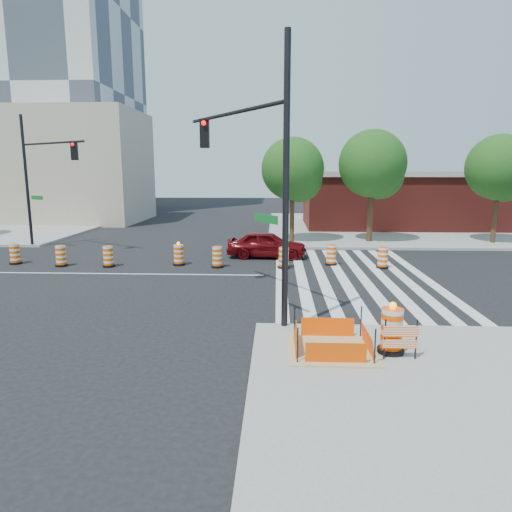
# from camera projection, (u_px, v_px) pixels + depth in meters

# --- Properties ---
(ground) EXTENTS (120.00, 120.00, 0.00)m
(ground) POSITION_uv_depth(u_px,v_px,m) (111.00, 274.00, 20.89)
(ground) COLOR black
(ground) RESTS_ON ground
(sidewalk_ne) EXTENTS (22.00, 22.00, 0.15)m
(sidewalk_ne) POSITION_uv_depth(u_px,v_px,m) (402.00, 227.00, 37.75)
(sidewalk_ne) COLOR gray
(sidewalk_ne) RESTS_ON ground
(crosswalk_east) EXTENTS (6.75, 13.50, 0.01)m
(crosswalk_east) POSITION_uv_depth(u_px,v_px,m) (351.00, 276.00, 20.40)
(crosswalk_east) COLOR silver
(crosswalk_east) RESTS_ON ground
(lane_centerline) EXTENTS (14.00, 0.12, 0.01)m
(lane_centerline) POSITION_uv_depth(u_px,v_px,m) (111.00, 274.00, 20.89)
(lane_centerline) COLOR silver
(lane_centerline) RESTS_ON ground
(excavation_pit) EXTENTS (2.20, 2.20, 0.90)m
(excavation_pit) POSITION_uv_depth(u_px,v_px,m) (331.00, 347.00, 11.61)
(excavation_pit) COLOR tan
(excavation_pit) RESTS_ON ground
(brick_storefront) EXTENTS (16.50, 8.50, 4.60)m
(brick_storefront) POSITION_uv_depth(u_px,v_px,m) (404.00, 200.00, 37.33)
(brick_storefront) COLOR maroon
(brick_storefront) RESTS_ON ground
(beige_midrise) EXTENTS (14.00, 10.00, 10.00)m
(beige_midrise) POSITION_uv_depth(u_px,v_px,m) (65.00, 167.00, 42.11)
(beige_midrise) COLOR tan
(beige_midrise) RESTS_ON ground
(red_coupe) EXTENTS (4.36, 1.98, 1.45)m
(red_coupe) POSITION_uv_depth(u_px,v_px,m) (267.00, 244.00, 24.68)
(red_coupe) COLOR #5A070B
(red_coupe) RESTS_ON ground
(signal_pole_se) EXTENTS (3.59, 5.22, 8.20)m
(signal_pole_se) POSITION_uv_depth(u_px,v_px,m) (254.00, 158.00, 14.02)
(signal_pole_se) COLOR black
(signal_pole_se) RESTS_ON ground
(signal_pole_nw) EXTENTS (5.09, 3.19, 7.78)m
(signal_pole_nw) POSITION_uv_depth(u_px,v_px,m) (41.00, 169.00, 26.55)
(signal_pole_nw) COLOR black
(signal_pole_nw) RESTS_ON ground
(pit_drum) EXTENTS (0.67, 0.67, 1.31)m
(pit_drum) POSITION_uv_depth(u_px,v_px,m) (392.00, 332.00, 11.37)
(pit_drum) COLOR black
(pit_drum) RESTS_ON ground
(barricade) EXTENTS (0.85, 0.07, 1.00)m
(barricade) POSITION_uv_depth(u_px,v_px,m) (401.00, 337.00, 10.98)
(barricade) COLOR #FF5705
(barricade) RESTS_ON ground
(tree_north_c) EXTENTS (3.97, 3.97, 6.74)m
(tree_north_c) POSITION_uv_depth(u_px,v_px,m) (293.00, 173.00, 28.85)
(tree_north_c) COLOR #382314
(tree_north_c) RESTS_ON ground
(tree_north_d) EXTENTS (4.24, 4.24, 7.21)m
(tree_north_d) POSITION_uv_depth(u_px,v_px,m) (373.00, 168.00, 28.80)
(tree_north_d) COLOR #382314
(tree_north_d) RESTS_ON ground
(tree_north_e) EXTENTS (4.05, 4.05, 6.88)m
(tree_north_e) POSITION_uv_depth(u_px,v_px,m) (500.00, 171.00, 28.31)
(tree_north_e) COLOR #382314
(tree_north_e) RESTS_ON ground
(median_drum_2) EXTENTS (0.60, 0.60, 1.02)m
(median_drum_2) POSITION_uv_depth(u_px,v_px,m) (15.00, 255.00, 23.01)
(median_drum_2) COLOR black
(median_drum_2) RESTS_ON ground
(median_drum_3) EXTENTS (0.60, 0.60, 1.02)m
(median_drum_3) POSITION_uv_depth(u_px,v_px,m) (61.00, 257.00, 22.47)
(median_drum_3) COLOR black
(median_drum_3) RESTS_ON ground
(median_drum_4) EXTENTS (0.60, 0.60, 1.02)m
(median_drum_4) POSITION_uv_depth(u_px,v_px,m) (108.00, 257.00, 22.32)
(median_drum_4) COLOR black
(median_drum_4) RESTS_ON ground
(median_drum_5) EXTENTS (0.60, 0.60, 1.18)m
(median_drum_5) POSITION_uv_depth(u_px,v_px,m) (179.00, 255.00, 22.73)
(median_drum_5) COLOR black
(median_drum_5) RESTS_ON ground
(median_drum_6) EXTENTS (0.60, 0.60, 1.02)m
(median_drum_6) POSITION_uv_depth(u_px,v_px,m) (217.00, 258.00, 22.19)
(median_drum_6) COLOR black
(median_drum_6) RESTS_ON ground
(median_drum_7) EXTENTS (0.60, 0.60, 1.02)m
(median_drum_7) POSITION_uv_depth(u_px,v_px,m) (284.00, 258.00, 21.99)
(median_drum_7) COLOR black
(median_drum_7) RESTS_ON ground
(median_drum_8) EXTENTS (0.60, 0.60, 1.02)m
(median_drum_8) POSITION_uv_depth(u_px,v_px,m) (331.00, 256.00, 22.76)
(median_drum_8) COLOR black
(median_drum_8) RESTS_ON ground
(median_drum_9) EXTENTS (0.60, 0.60, 1.02)m
(median_drum_9) POSITION_uv_depth(u_px,v_px,m) (383.00, 258.00, 22.01)
(median_drum_9) COLOR black
(median_drum_9) RESTS_ON ground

